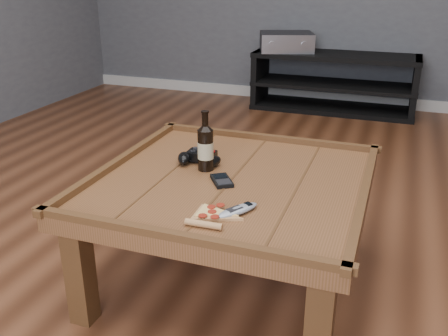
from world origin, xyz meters
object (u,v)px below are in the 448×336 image
(game_controller, at_px, (199,158))
(pizza_slice, at_px, (211,215))
(av_receiver, at_px, (286,42))
(smartphone, at_px, (222,181))
(remote_control, at_px, (238,210))
(coffee_table, at_px, (232,193))
(beer_bottle, at_px, (206,147))
(media_console, at_px, (334,83))

(game_controller, distance_m, pizza_slice, 0.47)
(pizza_slice, xyz_separation_m, av_receiver, (-0.47, 3.06, 0.12))
(smartphone, distance_m, remote_control, 0.26)
(coffee_table, bearing_deg, game_controller, 150.62)
(beer_bottle, relative_size, smartphone, 1.81)
(coffee_table, height_order, beer_bottle, beer_bottle)
(coffee_table, relative_size, media_console, 0.74)
(coffee_table, relative_size, remote_control, 6.31)
(coffee_table, relative_size, beer_bottle, 4.30)
(coffee_table, bearing_deg, pizza_slice, -83.35)
(media_console, relative_size, game_controller, 6.87)
(smartphone, bearing_deg, media_console, 54.74)
(coffee_table, distance_m, beer_bottle, 0.21)
(beer_bottle, bearing_deg, remote_control, -53.06)
(remote_control, xyz_separation_m, av_receiver, (-0.55, 3.01, 0.12))
(coffee_table, distance_m, media_console, 2.75)
(pizza_slice, bearing_deg, media_console, 88.73)
(coffee_table, height_order, pizza_slice, coffee_table)
(game_controller, bearing_deg, beer_bottle, -44.36)
(beer_bottle, relative_size, remote_control, 1.47)
(game_controller, relative_size, remote_control, 1.25)
(av_receiver, bearing_deg, remote_control, -98.39)
(coffee_table, bearing_deg, beer_bottle, 157.63)
(coffee_table, bearing_deg, smartphone, -119.44)
(pizza_slice, relative_size, remote_control, 1.35)
(beer_bottle, xyz_separation_m, smartphone, (0.10, -0.10, -0.09))
(media_console, relative_size, beer_bottle, 5.84)
(game_controller, relative_size, smartphone, 1.54)
(coffee_table, height_order, av_receiver, av_receiver)
(remote_control, bearing_deg, av_receiver, 132.55)
(media_console, relative_size, av_receiver, 2.57)
(beer_bottle, distance_m, remote_control, 0.40)
(coffee_table, height_order, media_console, media_console)
(game_controller, bearing_deg, remote_control, -51.71)
(smartphone, bearing_deg, beer_bottle, 101.71)
(av_receiver, bearing_deg, pizza_slice, -99.88)
(coffee_table, xyz_separation_m, av_receiver, (-0.44, 2.74, 0.19))
(media_console, bearing_deg, beer_bottle, -92.73)
(pizza_slice, bearing_deg, coffee_table, 94.69)
(coffee_table, xyz_separation_m, smartphone, (-0.03, -0.05, 0.07))
(beer_bottle, distance_m, smartphone, 0.17)
(pizza_slice, height_order, smartphone, pizza_slice)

